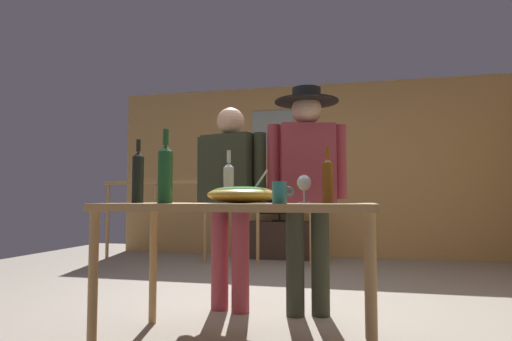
% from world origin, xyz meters
% --- Properties ---
extents(ground_plane, '(8.20, 8.20, 0.00)m').
position_xyz_m(ground_plane, '(0.00, 0.00, 0.00)').
color(ground_plane, '#9E9384').
extents(back_wall, '(5.92, 0.10, 2.51)m').
position_xyz_m(back_wall, '(0.00, 3.15, 1.25)').
color(back_wall, tan).
rests_on(back_wall, ground_plane).
extents(framed_picture, '(0.62, 0.03, 0.61)m').
position_xyz_m(framed_picture, '(-0.56, 3.09, 1.84)').
color(framed_picture, '#92A39A').
extents(stair_railing, '(2.94, 0.10, 1.12)m').
position_xyz_m(stair_railing, '(-0.78, 2.17, 0.70)').
color(stair_railing, '#B2844C').
rests_on(stair_railing, ground_plane).
extents(tv_console, '(0.90, 0.40, 0.51)m').
position_xyz_m(tv_console, '(-0.41, 2.80, 0.26)').
color(tv_console, '#38281E').
rests_on(tv_console, ground_plane).
extents(flat_screen_tv, '(0.65, 0.12, 0.47)m').
position_xyz_m(flat_screen_tv, '(-0.41, 2.77, 0.79)').
color(flat_screen_tv, black).
rests_on(flat_screen_tv, tv_console).
extents(serving_table, '(1.48, 0.76, 0.80)m').
position_xyz_m(serving_table, '(0.04, -0.88, 0.72)').
color(serving_table, '#B2844C').
rests_on(serving_table, ground_plane).
extents(salad_bowl, '(0.39, 0.39, 0.20)m').
position_xyz_m(salad_bowl, '(0.05, -0.89, 0.85)').
color(salad_bowl, gold).
rests_on(salad_bowl, serving_table).
extents(wine_glass, '(0.09, 0.09, 0.17)m').
position_xyz_m(wine_glass, '(0.37, -0.65, 0.91)').
color(wine_glass, silver).
rests_on(wine_glass, serving_table).
extents(wine_bottle_green, '(0.08, 0.08, 0.40)m').
position_xyz_m(wine_bottle_green, '(-0.33, -1.08, 0.96)').
color(wine_bottle_green, '#1E5628').
rests_on(wine_bottle_green, serving_table).
extents(wine_bottle_amber, '(0.06, 0.06, 0.33)m').
position_xyz_m(wine_bottle_amber, '(0.51, -0.64, 0.94)').
color(wine_bottle_amber, brown).
rests_on(wine_bottle_amber, serving_table).
extents(wine_bottle_dark, '(0.07, 0.07, 0.38)m').
position_xyz_m(wine_bottle_dark, '(-0.61, -0.87, 0.96)').
color(wine_bottle_dark, black).
rests_on(wine_bottle_dark, serving_table).
extents(wine_bottle_clear, '(0.07, 0.07, 0.33)m').
position_xyz_m(wine_bottle_clear, '(-0.11, -0.63, 0.93)').
color(wine_bottle_clear, silver).
rests_on(wine_bottle_clear, serving_table).
extents(mug_teal, '(0.11, 0.07, 0.11)m').
position_xyz_m(mug_teal, '(0.31, -1.16, 0.85)').
color(mug_teal, teal).
rests_on(mug_teal, serving_table).
extents(person_standing_left, '(0.57, 0.32, 1.51)m').
position_xyz_m(person_standing_left, '(-0.25, -0.13, 0.89)').
color(person_standing_left, '#9E3842').
rests_on(person_standing_left, ground_plane).
extents(person_standing_right, '(0.55, 0.46, 1.63)m').
position_xyz_m(person_standing_right, '(0.32, -0.13, 0.97)').
color(person_standing_right, '#2D3323').
rests_on(person_standing_right, ground_plane).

